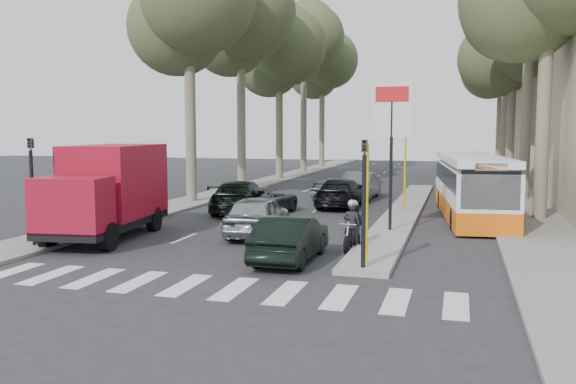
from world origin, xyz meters
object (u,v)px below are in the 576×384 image
at_px(city_bus, 471,185).
at_px(dark_hatchback, 291,238).
at_px(silver_hatchback, 258,215).
at_px(red_truck, 108,189).
at_px(motorcycle, 353,226).

bearing_deg(city_bus, dark_hatchback, -122.53).
relative_size(dark_hatchback, city_bus, 0.38).
distance_m(silver_hatchback, city_bus, 10.12).
relative_size(dark_hatchback, red_truck, 0.64).
bearing_deg(dark_hatchback, motorcycle, -122.35).
height_order(red_truck, city_bus, red_truck).
bearing_deg(city_bus, motorcycle, -120.77).
distance_m(red_truck, motorcycle, 8.80).
distance_m(red_truck, city_bus, 15.19).
distance_m(city_bus, motorcycle, 9.09).
height_order(dark_hatchback, red_truck, red_truck).
xyz_separation_m(silver_hatchback, red_truck, (-4.96, -1.92, 1.00)).
distance_m(dark_hatchback, motorcycle, 2.72).
bearing_deg(red_truck, silver_hatchback, 14.23).
height_order(silver_hatchback, city_bus, city_bus).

